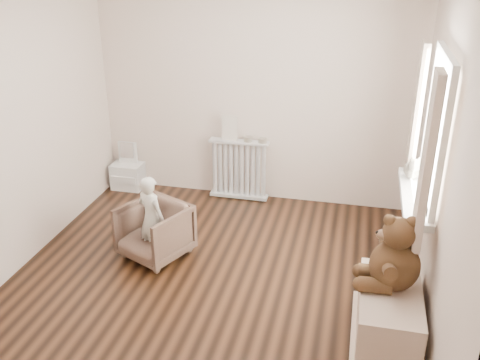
% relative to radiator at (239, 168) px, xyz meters
% --- Properties ---
extents(floor, '(3.60, 3.60, 0.01)m').
position_rel_radiator_xyz_m(floor, '(0.15, -1.68, -0.39)').
color(floor, black).
rests_on(floor, ground).
extents(back_wall, '(3.60, 0.02, 2.60)m').
position_rel_radiator_xyz_m(back_wall, '(0.15, 0.12, 0.91)').
color(back_wall, silver).
rests_on(back_wall, ground).
extents(front_wall, '(3.60, 0.02, 2.60)m').
position_rel_radiator_xyz_m(front_wall, '(0.15, -3.48, 0.91)').
color(front_wall, silver).
rests_on(front_wall, ground).
extents(left_wall, '(0.02, 3.60, 2.60)m').
position_rel_radiator_xyz_m(left_wall, '(-1.65, -1.68, 0.91)').
color(left_wall, silver).
rests_on(left_wall, ground).
extents(right_wall, '(0.02, 3.60, 2.60)m').
position_rel_radiator_xyz_m(right_wall, '(1.95, -1.68, 0.91)').
color(right_wall, silver).
rests_on(right_wall, ground).
extents(window, '(0.03, 0.90, 1.10)m').
position_rel_radiator_xyz_m(window, '(1.91, -1.38, 1.06)').
color(window, white).
rests_on(window, right_wall).
extents(window_sill, '(0.22, 1.10, 0.06)m').
position_rel_radiator_xyz_m(window_sill, '(1.82, -1.38, 0.48)').
color(window_sill, silver).
rests_on(window_sill, right_wall).
extents(curtain_left, '(0.06, 0.26, 1.30)m').
position_rel_radiator_xyz_m(curtain_left, '(1.80, -1.95, 1.00)').
color(curtain_left, '#C7B19C').
rests_on(curtain_left, right_wall).
extents(curtain_right, '(0.06, 0.26, 1.30)m').
position_rel_radiator_xyz_m(curtain_right, '(1.80, -0.81, 1.00)').
color(curtain_right, '#C7B19C').
rests_on(curtain_right, right_wall).
extents(radiator, '(0.69, 0.13, 0.72)m').
position_rel_radiator_xyz_m(radiator, '(0.00, 0.00, 0.00)').
color(radiator, silver).
rests_on(radiator, floor).
extents(paper_doll, '(0.18, 0.02, 0.30)m').
position_rel_radiator_xyz_m(paper_doll, '(-0.11, 0.00, 0.48)').
color(paper_doll, beige).
rests_on(paper_doll, radiator).
extents(tin_a, '(0.10, 0.10, 0.06)m').
position_rel_radiator_xyz_m(tin_a, '(0.11, 0.00, 0.36)').
color(tin_a, '#A59E8C').
rests_on(tin_a, radiator).
extents(tin_b, '(0.09, 0.09, 0.05)m').
position_rel_radiator_xyz_m(tin_b, '(0.27, 0.00, 0.36)').
color(tin_b, '#A59E8C').
rests_on(tin_b, radiator).
extents(toy_vanity, '(0.37, 0.26, 0.58)m').
position_rel_radiator_xyz_m(toy_vanity, '(-1.40, -0.03, -0.11)').
color(toy_vanity, silver).
rests_on(toy_vanity, floor).
extents(armchair, '(0.76, 0.77, 0.53)m').
position_rel_radiator_xyz_m(armchair, '(-0.49, -1.43, -0.12)').
color(armchair, brown).
rests_on(armchair, floor).
extents(child, '(0.36, 0.31, 0.84)m').
position_rel_radiator_xyz_m(child, '(-0.49, -1.48, 0.05)').
color(child, beige).
rests_on(child, armchair).
extents(toy_bench, '(0.46, 0.86, 0.41)m').
position_rel_radiator_xyz_m(toy_bench, '(1.67, -2.10, -0.19)').
color(toy_bench, beige).
rests_on(toy_bench, floor).
extents(teddy_bear, '(0.50, 0.40, 0.60)m').
position_rel_radiator_xyz_m(teddy_bear, '(1.67, -2.04, 0.28)').
color(teddy_bear, '#321E0F').
rests_on(teddy_bear, toy_bench).
extents(plush_cat, '(0.18, 0.27, 0.22)m').
position_rel_radiator_xyz_m(plush_cat, '(1.81, -1.06, 0.61)').
color(plush_cat, '#6B6458').
rests_on(plush_cat, window_sill).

